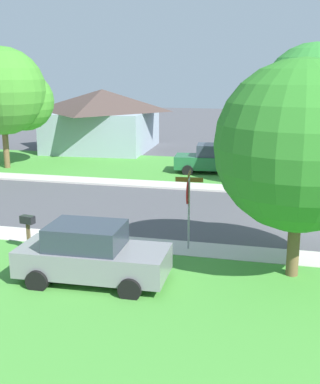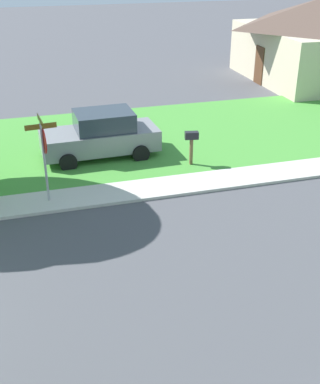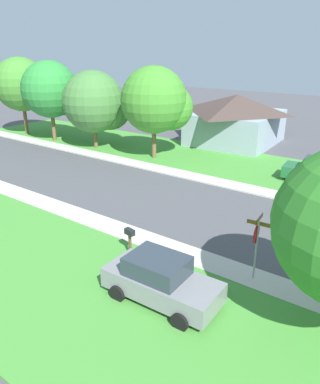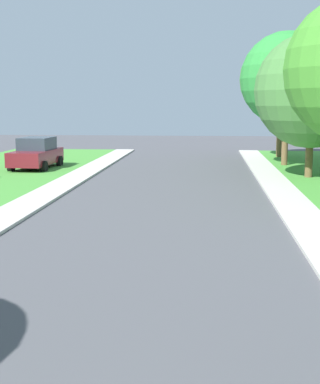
{
  "view_description": "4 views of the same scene",
  "coord_description": "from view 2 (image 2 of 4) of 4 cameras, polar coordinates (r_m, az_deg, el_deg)",
  "views": [
    {
      "loc": [
        -20.58,
        1.97,
        6.02
      ],
      "look_at": [
        -2.25,
        6.49,
        1.4
      ],
      "focal_mm": 46.76,
      "sensor_mm": 36.0,
      "label": 1
    },
    {
      "loc": [
        9.23,
        4.46,
        7.21
      ],
      "look_at": [
        -1.82,
        7.64,
        1.4
      ],
      "focal_mm": 46.02,
      "sensor_mm": 36.0,
      "label": 2
    },
    {
      "loc": [
        -17.11,
        0.47,
        8.69
      ],
      "look_at": [
        -1.99,
        11.48,
        1.4
      ],
      "focal_mm": 34.82,
      "sensor_mm": 36.0,
      "label": 3
    },
    {
      "loc": [
        1.68,
        -1.68,
        3.59
      ],
      "look_at": [
        0.49,
        11.75,
        1.4
      ],
      "focal_mm": 51.05,
      "sensor_mm": 36.0,
      "label": 4
    }
  ],
  "objects": [
    {
      "name": "car_grey_driveway_right",
      "position": [
        18.5,
        -6.88,
        6.58
      ],
      "size": [
        2.14,
        4.35,
        1.76
      ],
      "color": "gray",
      "rests_on": "ground"
    },
    {
      "name": "mailbox",
      "position": [
        17.54,
        3.67,
        6.05
      ],
      "size": [
        0.32,
        0.52,
        1.31
      ],
      "color": "brown",
      "rests_on": "ground"
    },
    {
      "name": "sidewalk_west",
      "position": [
        17.38,
        11.26,
        1.93
      ],
      "size": [
        1.4,
        56.0,
        0.1
      ],
      "primitive_type": "cube",
      "color": "beige",
      "rests_on": "ground"
    },
    {
      "name": "stop_sign_far_corner",
      "position": [
        14.94,
        -13.31,
        5.19
      ],
      "size": [
        0.92,
        0.92,
        2.77
      ],
      "color": "#9E9EA3",
      "rests_on": "ground"
    },
    {
      "name": "lawn_west",
      "position": [
        21.34,
        5.67,
        7.04
      ],
      "size": [
        8.0,
        56.0,
        0.08
      ],
      "primitive_type": "cube",
      "color": "#479338",
      "rests_on": "ground"
    },
    {
      "name": "house_left_setback",
      "position": [
        30.91,
        17.93,
        16.6
      ],
      "size": [
        9.08,
        7.89,
        4.6
      ],
      "color": "beige",
      "rests_on": "ground"
    }
  ]
}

